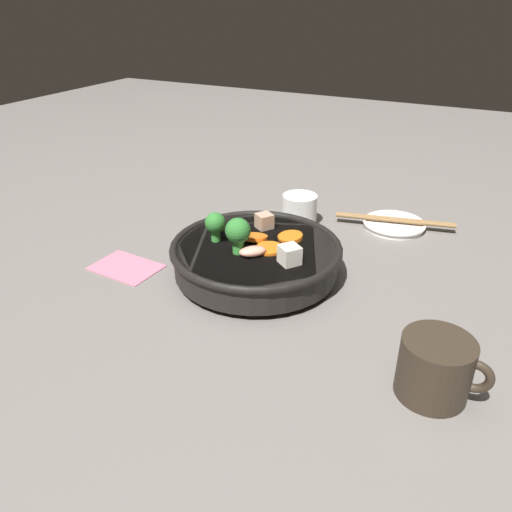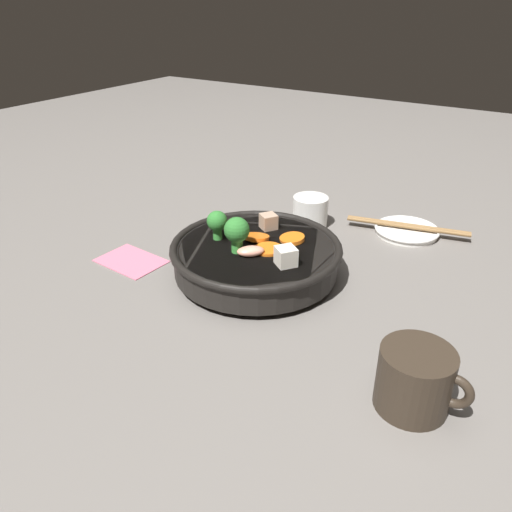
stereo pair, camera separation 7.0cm
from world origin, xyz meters
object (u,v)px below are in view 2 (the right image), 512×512
object	(u,v)px
side_saucer	(407,230)
stirfry_bowl	(256,255)
tea_cup	(310,211)
dark_mug	(416,380)
chopsticks_pair	(407,226)

from	to	relation	value
side_saucer	stirfry_bowl	bearing A→B (deg)	-119.08
tea_cup	side_saucer	bearing A→B (deg)	20.62
stirfry_bowl	dark_mug	world-z (taller)	stirfry_bowl
side_saucer	dark_mug	xyz separation A→B (m)	(0.14, -0.43, 0.03)
tea_cup	dark_mug	bearing A→B (deg)	-49.39
side_saucer	chopsticks_pair	bearing A→B (deg)	-90.00
stirfry_bowl	side_saucer	size ratio (longest dim) A/B	2.27
dark_mug	chopsticks_pair	size ratio (longest dim) A/B	0.46
stirfry_bowl	dark_mug	size ratio (longest dim) A/B	2.65
side_saucer	tea_cup	size ratio (longest dim) A/B	1.77
tea_cup	chopsticks_pair	bearing A→B (deg)	20.62
tea_cup	dark_mug	size ratio (longest dim) A/B	0.66
stirfry_bowl	side_saucer	world-z (taller)	stirfry_bowl
tea_cup	dark_mug	world-z (taller)	dark_mug
side_saucer	dark_mug	world-z (taller)	dark_mug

